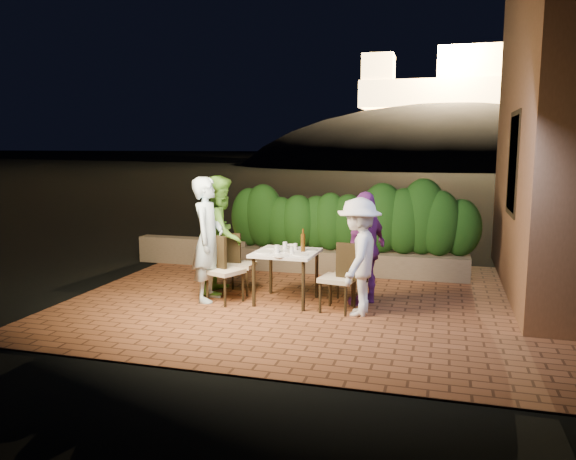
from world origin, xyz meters
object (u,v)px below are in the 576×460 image
at_px(dining_table, 286,277).
at_px(chair_left_front, 225,269).
at_px(beer_bottle, 303,240).
at_px(chair_right_front, 338,277).
at_px(diner_blue, 208,239).
at_px(diner_green, 221,234).
at_px(chair_right_back, 345,274).
at_px(diner_purple, 366,248).
at_px(parapet_lamp, 220,236).
at_px(bowl, 291,246).
at_px(diner_white, 359,257).
at_px(chair_left_back, 239,263).

bearing_deg(dining_table, chair_left_front, -164.00).
xyz_separation_m(beer_bottle, chair_right_front, (0.58, -0.33, -0.43)).
relative_size(diner_blue, diner_green, 1.00).
distance_m(dining_table, chair_right_back, 0.86).
height_order(beer_bottle, diner_blue, diner_blue).
bearing_deg(dining_table, diner_purple, 10.75).
bearing_deg(parapet_lamp, dining_table, -47.94).
relative_size(chair_right_back, parapet_lamp, 5.98).
distance_m(diner_blue, diner_purple, 2.29).
xyz_separation_m(diner_blue, diner_purple, (2.25, 0.43, -0.10)).
bearing_deg(dining_table, bowl, 93.50).
xyz_separation_m(diner_white, parapet_lamp, (-3.00, 2.43, -0.22)).
distance_m(chair_right_front, diner_white, 0.43).
distance_m(chair_left_front, diner_green, 0.74).
relative_size(chair_left_front, diner_green, 0.53).
bearing_deg(chair_right_back, chair_left_back, 4.59).
relative_size(beer_bottle, chair_right_back, 0.40).
xyz_separation_m(chair_right_front, chair_right_back, (0.02, 0.47, -0.06)).
height_order(chair_right_front, parapet_lamp, chair_right_front).
relative_size(dining_table, chair_right_back, 1.06).
relative_size(beer_bottle, diner_blue, 0.18).
relative_size(chair_left_front, diner_purple, 0.60).
height_order(chair_left_front, chair_left_back, chair_left_front).
bearing_deg(diner_white, diner_blue, -89.46).
bearing_deg(diner_purple, chair_right_front, -10.82).
xyz_separation_m(bowl, diner_white, (1.12, -0.64, 0.02)).
height_order(dining_table, diner_white, diner_white).
xyz_separation_m(chair_left_front, parapet_lamp, (-1.04, 2.36, 0.09)).
distance_m(bowl, chair_left_front, 1.05).
height_order(dining_table, parapet_lamp, dining_table).
bearing_deg(chair_right_front, parapet_lamp, -31.47).
bearing_deg(bowl, chair_left_front, -145.90).
relative_size(chair_right_front, diner_purple, 0.59).
height_order(chair_right_back, diner_blue, diner_blue).
height_order(bowl, chair_left_back, chair_left_back).
distance_m(dining_table, diner_purple, 1.23).
relative_size(bowl, diner_purple, 0.11).
relative_size(beer_bottle, chair_left_back, 0.36).
bearing_deg(diner_white, chair_left_front, -88.90).
distance_m(dining_table, diner_blue, 1.26).
height_order(diner_blue, parapet_lamp, diner_blue).
distance_m(diner_blue, diner_green, 0.52).
bearing_deg(chair_right_back, diner_blue, 19.75).
distance_m(beer_bottle, chair_left_front, 1.22).
bearing_deg(chair_left_front, dining_table, 39.23).
distance_m(chair_right_front, diner_green, 2.07).
bearing_deg(diner_white, chair_right_back, -149.75).
xyz_separation_m(diner_green, diner_white, (2.23, -0.62, -0.11)).
height_order(chair_right_back, diner_purple, diner_purple).
relative_size(beer_bottle, chair_right_front, 0.35).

